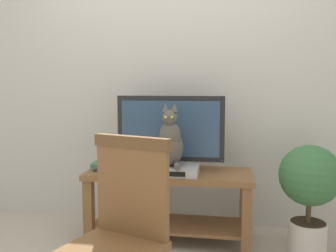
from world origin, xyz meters
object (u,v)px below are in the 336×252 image
at_px(cat, 171,142).
at_px(wooden_chair, 120,225).
at_px(media_box, 171,170).
at_px(potted_plant, 310,187).
at_px(book_stack, 108,166).
at_px(tv, 170,132).
at_px(tv_stand, 169,193).

xyz_separation_m(cat, wooden_chair, (-0.09, -1.00, -0.25)).
relative_size(media_box, cat, 0.90).
bearing_deg(wooden_chair, media_box, 85.02).
bearing_deg(potted_plant, book_stack, 178.47).
bearing_deg(media_box, book_stack, 172.63).
distance_m(media_box, cat, 0.21).
bearing_deg(potted_plant, media_box, -178.54).
bearing_deg(tv, book_stack, -168.84).
xyz_separation_m(tv, cat, (0.03, -0.17, -0.05)).
xyz_separation_m(wooden_chair, potted_plant, (1.09, 1.04, -0.05)).
distance_m(tv, cat, 0.18).
xyz_separation_m(cat, potted_plant, (1.00, 0.04, -0.30)).
relative_size(tv, wooden_chair, 0.87).
distance_m(tv_stand, cat, 0.43).
distance_m(wooden_chair, potted_plant, 1.50).
relative_size(cat, book_stack, 1.81).
bearing_deg(wooden_chair, tv_stand, 86.82).
bearing_deg(cat, wooden_chair, -95.10).
bearing_deg(cat, tv_stand, 104.75).
relative_size(book_stack, potted_plant, 0.32).
bearing_deg(media_box, tv, 99.48).
relative_size(tv, media_box, 2.02).
bearing_deg(media_box, potted_plant, 1.46).
height_order(cat, wooden_chair, cat).
bearing_deg(tv_stand, tv, 89.98).
xyz_separation_m(book_stack, potted_plant, (1.50, -0.04, -0.09)).
xyz_separation_m(cat, book_stack, (-0.51, 0.08, -0.22)).
bearing_deg(tv_stand, wooden_chair, -93.18).
relative_size(tv, cat, 1.81).
bearing_deg(wooden_chair, tv, 87.00).
xyz_separation_m(tv_stand, tv, (0.00, 0.07, 0.47)).
bearing_deg(wooden_chair, potted_plant, 43.68).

